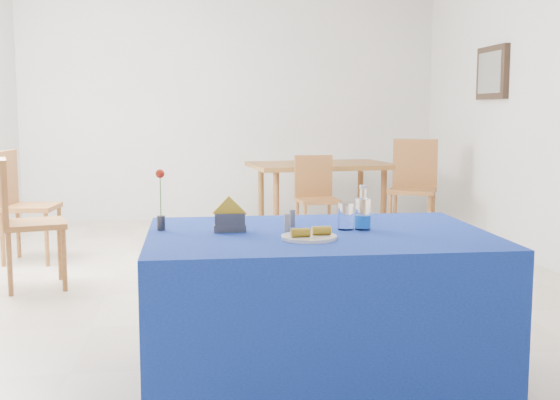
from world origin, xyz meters
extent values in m
plane|color=beige|center=(0.00, 0.00, 0.00)|extent=(7.00, 7.00, 0.00)
plane|color=silver|center=(0.00, 3.50, 1.40)|extent=(5.00, 0.00, 5.00)
plane|color=silver|center=(0.00, -3.50, 1.40)|extent=(5.00, 0.00, 5.00)
cube|color=black|center=(2.47, 1.60, 1.70)|extent=(0.06, 0.64, 0.52)
cube|color=#998C66|center=(2.44, 1.60, 1.70)|extent=(0.02, 0.52, 0.40)
cylinder|color=silver|center=(0.04, -2.04, 0.77)|extent=(0.25, 0.25, 0.01)
cylinder|color=white|center=(0.26, -1.82, 0.82)|extent=(0.08, 0.08, 0.13)
cylinder|color=gray|center=(-0.03, -1.84, 0.80)|extent=(0.03, 0.03, 0.08)
cylinder|color=#5D5D61|center=(0.01, -1.70, 0.80)|extent=(0.03, 0.03, 0.08)
cube|color=navy|center=(0.11, -1.87, 0.38)|extent=(1.60, 1.10, 0.76)
cylinder|color=white|center=(0.34, -1.82, 0.83)|extent=(0.07, 0.07, 0.15)
cylinder|color=blue|center=(0.34, -1.82, 0.80)|extent=(0.08, 0.08, 0.06)
cylinder|color=silver|center=(0.34, -1.82, 0.94)|extent=(0.03, 0.03, 0.05)
cylinder|color=silver|center=(0.34, -1.82, 0.97)|extent=(0.04, 0.04, 0.01)
cube|color=#3B3C41|center=(-0.30, -1.81, 0.78)|extent=(0.15, 0.06, 0.03)
cube|color=#37383D|center=(-0.30, -1.84, 0.81)|extent=(0.14, 0.01, 0.09)
cube|color=#3C3C41|center=(-0.30, -1.79, 0.81)|extent=(0.14, 0.01, 0.09)
cube|color=gold|center=(-0.30, -1.81, 0.85)|extent=(0.16, 0.02, 0.16)
cylinder|color=#26262B|center=(-0.63, -1.73, 0.80)|extent=(0.04, 0.04, 0.07)
cylinder|color=#1B5E17|center=(-0.63, -1.73, 0.91)|extent=(0.01, 0.01, 0.22)
sphere|color=red|center=(-0.63, -1.73, 1.03)|extent=(0.04, 0.04, 0.04)
cube|color=olive|center=(0.93, 2.51, 0.73)|extent=(1.63, 1.16, 0.05)
cylinder|color=brown|center=(0.38, 2.08, 0.35)|extent=(0.07, 0.07, 0.71)
cylinder|color=brown|center=(1.57, 2.24, 0.35)|extent=(0.07, 0.07, 0.71)
cylinder|color=brown|center=(0.29, 2.78, 0.35)|extent=(0.07, 0.07, 0.71)
cylinder|color=#97592C|center=(1.48, 2.93, 0.35)|extent=(0.07, 0.07, 0.71)
cylinder|color=#985F2C|center=(0.61, 1.60, 0.21)|extent=(0.03, 0.03, 0.42)
cylinder|color=#985F2C|center=(0.95, 1.62, 0.21)|extent=(0.03, 0.03, 0.42)
cylinder|color=#985F2C|center=(0.58, 1.93, 0.21)|extent=(0.03, 0.03, 0.42)
cylinder|color=#985F2C|center=(0.92, 1.96, 0.21)|extent=(0.03, 0.03, 0.42)
cube|color=#985F2C|center=(0.76, 1.78, 0.44)|extent=(0.42, 0.42, 0.04)
cube|color=#985F2C|center=(0.75, 1.95, 0.66)|extent=(0.40, 0.07, 0.43)
cylinder|color=#985F2C|center=(1.51, 1.75, 0.25)|extent=(0.04, 0.04, 0.50)
cylinder|color=#985F2C|center=(1.87, 1.59, 0.25)|extent=(0.04, 0.04, 0.50)
cylinder|color=#985F2C|center=(1.67, 2.12, 0.25)|extent=(0.04, 0.04, 0.50)
cylinder|color=#985F2C|center=(2.03, 1.96, 0.25)|extent=(0.04, 0.04, 0.50)
cube|color=#985F2C|center=(1.77, 1.85, 0.51)|extent=(0.61, 0.61, 0.04)
cube|color=#985F2C|center=(1.85, 2.05, 0.78)|extent=(0.44, 0.23, 0.51)
cylinder|color=#985F2C|center=(-1.43, 0.15, 0.24)|extent=(0.04, 0.04, 0.47)
cylinder|color=#985F2C|center=(-1.52, 0.51, 0.24)|extent=(0.04, 0.04, 0.47)
cylinder|color=#985F2C|center=(-1.79, 0.05, 0.24)|extent=(0.04, 0.04, 0.47)
cylinder|color=#985F2C|center=(-1.89, 0.41, 0.24)|extent=(0.04, 0.04, 0.47)
cube|color=#985F2C|center=(-1.66, 0.28, 0.49)|extent=(0.54, 0.54, 0.04)
cube|color=#985F2C|center=(-1.85, 0.23, 0.74)|extent=(0.15, 0.43, 0.48)
cylinder|color=#985F2C|center=(-1.72, 1.02, 0.24)|extent=(0.04, 0.04, 0.47)
cylinder|color=#985F2C|center=(-1.68, 1.40, 0.24)|extent=(0.04, 0.04, 0.47)
cylinder|color=#985F2C|center=(-2.10, 1.06, 0.24)|extent=(0.04, 0.04, 0.47)
cylinder|color=#985F2C|center=(-2.06, 1.44, 0.24)|extent=(0.04, 0.04, 0.47)
cube|color=#985F2C|center=(-1.89, 1.23, 0.49)|extent=(0.49, 0.49, 0.04)
cube|color=#985F2C|center=(-2.09, 1.25, 0.74)|extent=(0.09, 0.44, 0.48)
cylinder|color=yellow|center=(0.00, -2.07, 0.80)|extent=(0.09, 0.05, 0.04)
cylinder|color=beige|center=(0.04, -2.07, 0.80)|extent=(0.01, 0.03, 0.03)
cylinder|color=yellow|center=(0.10, -2.03, 0.80)|extent=(0.09, 0.04, 0.04)
cylinder|color=beige|center=(0.14, -2.03, 0.80)|extent=(0.01, 0.03, 0.03)
camera|label=1|loc=(-0.47, -5.09, 1.33)|focal=45.00mm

